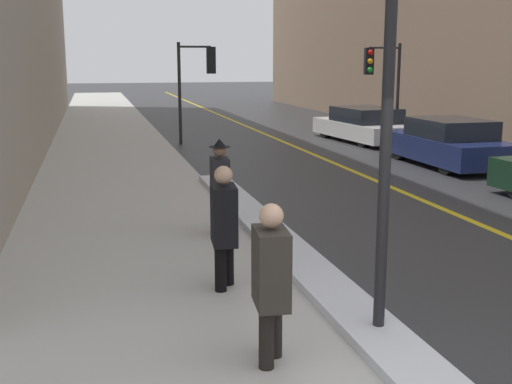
{
  "coord_description": "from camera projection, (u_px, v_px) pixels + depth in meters",
  "views": [
    {
      "loc": [
        -2.56,
        -4.49,
        2.86
      ],
      "look_at": [
        -0.4,
        4.0,
        1.05
      ],
      "focal_mm": 45.0,
      "sensor_mm": 36.0,
      "label": 1
    }
  ],
  "objects": [
    {
      "name": "pedestrian_in_glasses",
      "position": [
        224.0,
        222.0,
        8.0
      ],
      "size": [
        0.35,
        0.54,
        1.58
      ],
      "rotation": [
        0.0,
        0.0,
        -1.67
      ],
      "color": "black",
      "rests_on": "ground"
    },
    {
      "name": "traffic_light_far",
      "position": [
        380.0,
        72.0,
        21.91
      ],
      "size": [
        1.31,
        0.32,
        3.42
      ],
      "rotation": [
        0.0,
        0.0,
        3.09
      ],
      "color": "black",
      "rests_on": "ground"
    },
    {
      "name": "snow_bank_curb",
      "position": [
        277.0,
        239.0,
        10.21
      ],
      "size": [
        0.66,
        11.34,
        0.12
      ],
      "color": "silver",
      "rests_on": "ground"
    },
    {
      "name": "road_centre_stripe",
      "position": [
        304.0,
        150.0,
        20.66
      ],
      "size": [
        0.16,
        80.0,
        0.0
      ],
      "color": "gold",
      "rests_on": "ground"
    },
    {
      "name": "lamp_post",
      "position": [
        391.0,
        12.0,
        6.12
      ],
      "size": [
        0.28,
        0.28,
        5.61
      ],
      "color": "black",
      "rests_on": "ground"
    },
    {
      "name": "traffic_light_near",
      "position": [
        200.0,
        71.0,
        21.89
      ],
      "size": [
        1.31,
        0.32,
        3.45
      ],
      "rotation": [
        0.0,
        0.0,
        -0.03
      ],
      "color": "black",
      "rests_on": "ground"
    },
    {
      "name": "sidewalk_slab",
      "position": [
        114.0,
        157.0,
        19.21
      ],
      "size": [
        4.0,
        80.0,
        0.01
      ],
      "color": "#B2AFA8",
      "rests_on": "ground"
    },
    {
      "name": "pedestrian_with_shoulder_bag",
      "position": [
        220.0,
        183.0,
        10.53
      ],
      "size": [
        0.34,
        0.72,
        1.61
      ],
      "rotation": [
        0.0,
        0.0,
        -1.67
      ],
      "color": "black",
      "rests_on": "ground"
    },
    {
      "name": "parked_car_navy",
      "position": [
        448.0,
        143.0,
        17.59
      ],
      "size": [
        1.82,
        4.27,
        1.29
      ],
      "rotation": [
        0.0,
        0.0,
        1.57
      ],
      "color": "navy",
      "rests_on": "ground"
    },
    {
      "name": "parked_car_white",
      "position": [
        364.0,
        125.0,
        22.89
      ],
      "size": [
        2.32,
        4.79,
        1.22
      ],
      "rotation": [
        0.0,
        0.0,
        1.67
      ],
      "color": "silver",
      "rests_on": "ground"
    },
    {
      "name": "pedestrian_trailing",
      "position": [
        271.0,
        277.0,
        5.99
      ],
      "size": [
        0.35,
        0.54,
        1.57
      ],
      "rotation": [
        0.0,
        0.0,
        -1.67
      ],
      "color": "black",
      "rests_on": "ground"
    }
  ]
}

